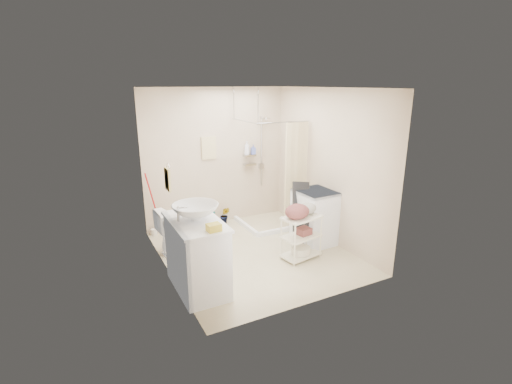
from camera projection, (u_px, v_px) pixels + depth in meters
floor at (254, 253)px, 6.05m from camera, size 3.20×3.20×0.00m
ceiling at (254, 88)px, 5.31m from camera, size 2.80×3.20×0.04m
wall_back at (216, 158)px, 7.04m from camera, size 2.80×0.04×2.60m
wall_front at (316, 205)px, 4.31m from camera, size 2.80×0.04×2.60m
wall_left at (163, 187)px, 5.06m from camera, size 0.04×3.20×2.60m
wall_right at (328, 167)px, 6.29m from camera, size 0.04×3.20×2.60m
vanity at (197, 255)px, 4.89m from camera, size 0.62×1.11×0.97m
sink at (195, 212)px, 4.75m from camera, size 0.71×0.71×0.21m
counter_basket at (214, 227)px, 4.40m from camera, size 0.17×0.14×0.09m
floor_basket at (217, 292)px, 4.78m from camera, size 0.31×0.25×0.15m
toilet at (180, 230)px, 6.01m from camera, size 0.77×0.48×0.75m
mop at (152, 204)px, 6.60m from camera, size 0.15×0.15×1.18m
potted_plant_a at (213, 218)px, 7.15m from camera, size 0.20×0.18×0.32m
potted_plant_b at (225, 215)px, 7.27m from camera, size 0.24×0.22×0.34m
hanging_towel at (209, 148)px, 6.90m from camera, size 0.28×0.03×0.42m
towel_ring at (168, 178)px, 4.85m from camera, size 0.04×0.22×0.34m
tp_holder at (168, 225)px, 5.29m from camera, size 0.08×0.12×0.14m
shower at (269, 172)px, 7.02m from camera, size 1.10×1.10×2.10m
shampoo_bottle_a at (247, 148)px, 7.19m from camera, size 0.12×0.12×0.26m
shampoo_bottle_b at (253, 149)px, 7.28m from camera, size 0.10×0.10×0.19m
washing_machine at (316, 217)px, 6.34m from camera, size 0.67×0.69×0.93m
laundry_rack at (301, 233)px, 5.78m from camera, size 0.65×0.45×0.83m
ironing_board at (301, 213)px, 6.24m from camera, size 0.32×0.11×1.11m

